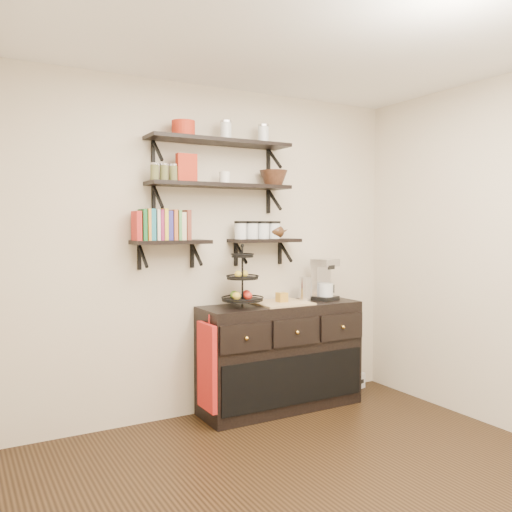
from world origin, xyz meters
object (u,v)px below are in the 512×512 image
Objects in this scene: radio at (351,381)px; fruit_stand at (243,286)px; sideboard at (281,356)px; coffee_maker at (323,280)px.

fruit_stand is at bearing 172.41° from radio.
sideboard reaches higher than radio.
sideboard is 4.76× the size of radio.
sideboard is at bearing 175.05° from radio.
sideboard is 0.77m from coffee_maker.
radio is (0.88, 0.13, -0.37)m from sideboard.
sideboard is 0.72m from fruit_stand.
coffee_maker is 1.25× the size of radio.
fruit_stand is at bearing 164.74° from coffee_maker.
radio is at bearing 5.94° from fruit_stand.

